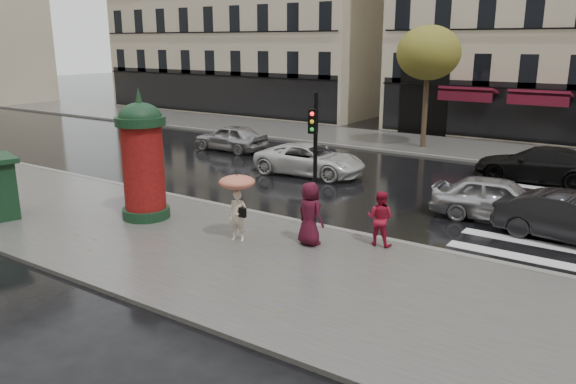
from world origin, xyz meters
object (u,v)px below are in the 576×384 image
Objects in this scene: woman_umbrella at (237,197)px; morris_column at (143,157)px; woman_red at (380,218)px; car_darkgrey at (572,219)px; car_far_silver at (231,138)px; car_white at (310,160)px; man_burgundy at (310,214)px; car_silver at (499,199)px; traffic_light at (314,147)px; car_black at (538,164)px.

morris_column reaches higher than woman_umbrella.
woman_red is 0.37× the size of car_darkgrey.
car_white is at bearing 70.28° from car_far_silver.
woman_umbrella is at bearing 39.05° from man_burgundy.
car_silver is at bearing 49.14° from woman_umbrella.
traffic_light is at bearing -48.63° from man_burgundy.
man_burgundy is 12.78m from car_black.
woman_red is at bearing -141.27° from car_white.
traffic_light is (5.14, 2.25, 0.49)m from morris_column.
car_white is (0.99, 8.73, -1.49)m from morris_column.
woman_umbrella is 9.29m from car_white.
morris_column is 1.01× the size of car_far_silver.
car_black is at bearing -104.14° from woman_red.
car_black is at bearing 67.21° from traffic_light.
morris_column is at bearing 118.07° from car_silver.
woman_umbrella reaches higher than car_silver.
morris_column is 0.87× the size of car_white.
car_black reaches higher than car_darkgrey.
traffic_light is 7.93m from car_darkgrey.
woman_umbrella is at bearing -117.44° from traffic_light.
woman_red is at bearing 135.58° from car_darkgrey.
car_darkgrey is at bearing 25.20° from morris_column.
man_burgundy is 0.44× the size of traffic_light.
car_white is at bearing -44.28° from man_burgundy.
morris_column is 13.38m from car_darkgrey.
car_silver is at bearing -109.07° from car_white.
traffic_light reaches higher than man_burgundy.
woman_umbrella is at bearing 131.00° from car_darkgrey.
car_white is at bearing 122.67° from traffic_light.
woman_umbrella reaches higher than car_darkgrey.
morris_column reaches higher than car_silver.
man_burgundy is 6.89m from car_silver.
man_burgundy is at bearing 48.41° from car_far_silver.
traffic_light reaches higher than car_far_silver.
car_black reaches higher than car_silver.
man_burgundy is (1.91, 0.90, -0.41)m from woman_umbrella.
traffic_light reaches higher than woman_umbrella.
car_white is 6.99m from car_far_silver.
car_darkgrey is at bearing -143.51° from woman_red.
morris_column is 8.91m from car_white.
car_black is (3.81, 12.20, -0.30)m from man_burgundy.
car_far_silver reaches higher than car_white.
morris_column is 1.02× the size of traffic_light.
car_black reaches higher than car_white.
car_black is at bearing 97.53° from car_far_silver.
car_black is (4.54, 10.80, -1.93)m from traffic_light.
car_far_silver is (-15.26, -1.93, -0.02)m from car_black.
woman_umbrella is 0.48× the size of car_far_silver.
car_white is 9.71m from car_black.
traffic_light is (-0.72, 1.39, 1.63)m from man_burgundy.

